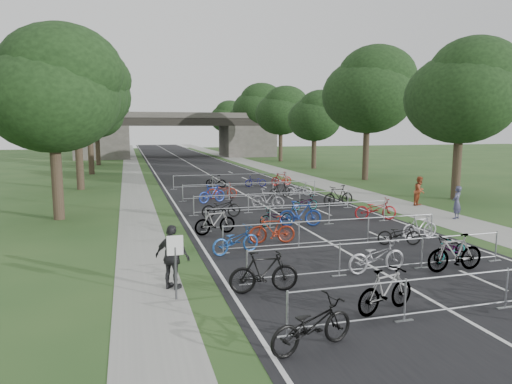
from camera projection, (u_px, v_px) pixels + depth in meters
The scene contains 56 objects.
ground at pixel (456, 315), 11.68m from camera, with size 200.00×200.00×0.00m, color #284A1F.
road at pixel (191, 164), 59.31m from camera, with size 11.00×140.00×0.01m, color black.
sidewalk_right at pixel (250, 163), 61.47m from camera, with size 3.00×140.00×0.01m, color gray.
sidewalk_left at pixel (131, 166), 57.29m from camera, with size 2.00×140.00×0.01m, color gray.
lane_markings at pixel (191, 164), 59.31m from camera, with size 0.12×140.00×0.00m, color silver.
overpass_bridge at pixel (178, 135), 73.10m from camera, with size 31.00×8.00×7.05m.
park_sign at pixel (175, 255), 12.53m from camera, with size 0.45×0.06×1.83m.
tree_left_0 at pixel (54, 93), 22.87m from camera, with size 6.72×6.72×10.25m.
tree_right_0 at pixel (463, 94), 29.42m from camera, with size 7.17×7.17×10.93m.
tree_left_1 at pixel (77, 93), 34.18m from camera, with size 7.56×7.56×11.53m.
tree_right_1 at pixel (369, 92), 40.71m from camera, with size 8.18×8.18×12.47m.
tree_left_2 at pixel (89, 93), 45.50m from camera, with size 8.40×8.40×12.81m.
tree_right_2 at pixel (316, 117), 52.42m from camera, with size 6.16×6.16×9.39m.
tree_left_3 at pixel (97, 113), 57.16m from camera, with size 6.72×6.72×10.25m.
tree_right_3 at pixel (282, 112), 63.71m from camera, with size 7.17×7.17×10.93m.
tree_left_4 at pixel (102, 110), 68.48m from camera, with size 7.56×7.56×11.53m.
tree_right_4 at pixel (258, 108), 75.00m from camera, with size 8.18×8.18×12.47m.
tree_left_5 at pixel (105, 108), 79.79m from camera, with size 8.40×8.40×12.81m.
tree_right_5 at pixel (241, 121), 86.71m from camera, with size 6.16×6.16×9.39m.
tree_left_6 at pixel (108, 119), 91.45m from camera, with size 6.72×6.72×10.25m.
tree_right_6 at pixel (227, 117), 98.00m from camera, with size 7.17×7.17×10.93m.
barrier_row_0 at pixel (458, 294), 11.60m from camera, with size 9.70×0.08×1.10m.
barrier_row_1 at pixel (382, 256), 15.03m from camera, with size 9.70×0.08×1.10m.
barrier_row_2 at pixel (334, 232), 18.46m from camera, with size 9.70×0.08×1.10m.
barrier_row_3 at pixel (300, 215), 22.08m from camera, with size 9.70×0.08×1.10m.
barrier_row_4 at pixel (274, 202), 25.89m from camera, with size 9.70×0.08×1.10m.
barrier_row_5 at pixel (251, 191), 30.66m from camera, with size 9.70×0.08×1.10m.
barrier_row_6 at pixel (232, 181), 36.37m from camera, with size 9.70×0.08×1.10m.
bike_0 at pixel (312, 325), 9.75m from camera, with size 0.74×2.13×1.12m, color black.
bike_1 at pixel (386, 290), 11.75m from camera, with size 0.55×1.95×1.17m, color #A7AAAF.
bike_4 at pixel (264, 272), 13.14m from camera, with size 0.58×2.04×1.23m, color black.
bike_5 at pixel (377, 256), 14.98m from camera, with size 0.73×2.10×1.10m, color #9A9AA1.
bike_6 at pixel (455, 253), 15.10m from camera, with size 0.59×2.10×1.26m, color #A7AAAF.
bike_7 at pixel (450, 249), 16.17m from camera, with size 0.62×1.77×0.93m, color #A7AAAF.
bike_8 at pixel (236, 240), 17.24m from camera, with size 0.69×1.98×1.04m, color #1B4896.
bike_9 at pixel (272, 230), 18.74m from camera, with size 0.54×1.91×1.15m, color maroon.
bike_10 at pixel (399, 234), 18.51m from camera, with size 0.61×1.75×0.92m, color black.
bike_11 at pixel (420, 227), 19.60m from camera, with size 0.49×1.72×1.03m, color #B7B6BE.
bike_12 at pixel (215, 222), 20.34m from camera, with size 0.55×1.94×1.16m, color #A7AAAF.
bike_13 at pixel (276, 217), 22.07m from camera, with size 0.59×1.70×0.89m, color #A7AAAF.
bike_14 at pixel (300, 214), 22.00m from camera, with size 0.59×2.08×1.25m, color navy.
bike_15 at pixel (375, 209), 23.56m from camera, with size 0.75×2.15×1.13m, color maroon.
bike_16 at pixel (221, 207), 24.13m from camera, with size 0.74×2.13×1.12m, color black.
bike_17 at pixel (268, 199), 26.63m from camera, with size 0.56×1.99×1.20m, color gray.
bike_18 at pixel (305, 203), 26.30m from camera, with size 0.59×1.68×0.88m, color #A7AAAF.
bike_19 at pixel (338, 196), 27.67m from camera, with size 0.59×2.10×1.26m, color black.
bike_20 at pixel (212, 194), 28.93m from camera, with size 0.55×1.94×1.17m, color #1D36A1.
bike_21 at pixel (222, 191), 30.59m from camera, with size 0.71×2.03×1.07m, color maroon.
bike_22 at pixel (280, 190), 30.93m from camera, with size 0.50×1.78×1.07m, color black.
bike_23 at pixel (299, 189), 31.92m from camera, with size 0.64×1.83×0.96m, color #AEAFB6.
bike_25 at pixel (216, 181), 36.26m from camera, with size 0.46×1.65×0.99m, color #A7AAAF.
bike_26 at pixel (256, 181), 36.76m from camera, with size 0.60×1.72×0.91m, color navy.
bike_27 at pixel (281, 179), 37.56m from camera, with size 0.52×1.85×1.11m, color maroon.
pedestrian_a at pixel (457, 203), 23.78m from camera, with size 0.63×0.41×1.73m, color #383955.
pedestrian_b at pixel (420, 191), 27.88m from camera, with size 0.87×0.68×1.79m, color #984121.
pedestrian_c at pixel (172, 258), 13.39m from camera, with size 1.13×0.47×1.93m, color #262628.
Camera 1 is at (-7.97, -9.30, 4.76)m, focal length 32.00 mm.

